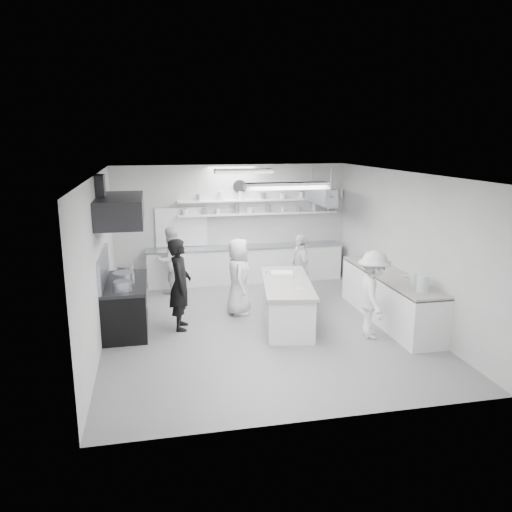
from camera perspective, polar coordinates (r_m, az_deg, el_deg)
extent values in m
cube|color=gray|center=(10.08, 0.53, -8.01)|extent=(6.00, 7.00, 0.02)
cube|color=white|center=(9.42, 0.57, 9.38)|extent=(6.00, 7.00, 0.02)
cube|color=silver|center=(13.01, -2.75, 3.74)|extent=(6.00, 0.04, 3.00)
cube|color=silver|center=(6.39, 7.33, -6.46)|extent=(6.00, 0.04, 3.00)
cube|color=silver|center=(9.47, -17.47, -0.46)|extent=(0.04, 7.00, 3.00)
cube|color=silver|center=(10.67, 16.49, 1.10)|extent=(0.04, 7.00, 3.00)
cube|color=black|center=(10.11, -14.58, -5.62)|extent=(0.80, 1.80, 0.90)
cube|color=#252428|center=(9.68, -15.24, 5.10)|extent=(0.85, 2.00, 0.50)
cube|color=white|center=(12.99, -1.19, -0.96)|extent=(5.00, 0.60, 0.92)
cube|color=white|center=(12.97, 0.39, 4.85)|extent=(4.20, 0.26, 0.04)
cube|color=white|center=(12.93, 0.39, 6.38)|extent=(4.20, 0.26, 0.04)
cube|color=black|center=(12.86, -8.47, 3.27)|extent=(1.30, 0.04, 1.00)
cylinder|color=silver|center=(12.88, -1.89, 7.91)|extent=(0.32, 0.05, 0.32)
cube|color=white|center=(10.60, 14.96, -4.64)|extent=(0.74, 3.30, 0.94)
cube|color=#A3A7B2|center=(12.33, 7.32, 6.87)|extent=(0.30, 1.60, 0.40)
cube|color=white|center=(7.68, 3.48, 7.96)|extent=(1.30, 0.25, 0.10)
cube|color=white|center=(11.18, -1.43, 9.63)|extent=(1.30, 0.25, 0.10)
cube|color=white|center=(10.10, 3.48, -5.42)|extent=(1.21, 2.38, 0.84)
cylinder|color=#A3A7B2|center=(9.83, -14.81, -2.56)|extent=(0.40, 0.40, 0.26)
imported|color=black|center=(9.79, -8.63, -3.21)|extent=(0.49, 0.69, 1.79)
imported|color=silver|center=(12.14, -9.70, -0.49)|extent=(0.98, 0.91, 1.60)
imported|color=silver|center=(10.54, -1.98, -2.36)|extent=(0.63, 0.86, 1.62)
imported|color=silver|center=(11.43, 5.04, -1.37)|extent=(0.41, 0.92, 1.54)
imported|color=silver|center=(9.54, 13.16, -4.30)|extent=(0.84, 1.18, 1.65)
imported|color=#A3A7B2|center=(10.53, 1.75, -2.06)|extent=(0.31, 0.31, 0.06)
imported|color=white|center=(9.44, 4.69, -3.90)|extent=(0.24, 0.24, 0.06)
imported|color=white|center=(10.35, 16.81, -2.33)|extent=(0.29, 0.29, 0.05)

